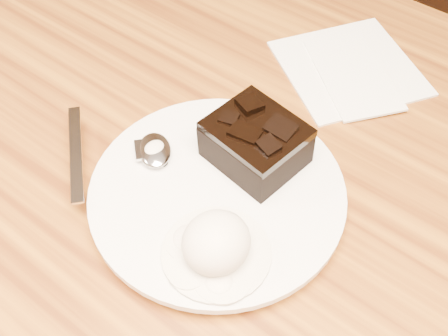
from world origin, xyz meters
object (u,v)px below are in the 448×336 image
Objects in this scene: plate at (217,196)px; napkin at (349,67)px; brownie at (255,145)px; spoon at (155,151)px; ice_cream_scoop at (216,242)px.

napkin is (0.00, 0.23, -0.01)m from plate.
plate is 0.06m from brownie.
plate is 0.07m from spoon.
ice_cream_scoop is at bearing -72.23° from spoon.
ice_cream_scoop reaches higher than napkin.
ice_cream_scoop is 0.41× the size of napkin.
spoon is (-0.11, 0.05, -0.01)m from ice_cream_scoop.
brownie reaches higher than napkin.
ice_cream_scoop is at bearing -71.07° from brownie.
spoon reaches higher than napkin.
ice_cream_scoop is 0.29m from napkin.
plate is at bearing 127.63° from ice_cream_scoop.
plate is at bearing -95.91° from brownie.
ice_cream_scoop is at bearing -82.81° from napkin.
spoon reaches higher than plate.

